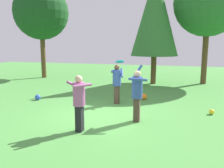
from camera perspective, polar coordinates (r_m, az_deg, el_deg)
ground_plane at (r=8.17m, az=-2.73°, el=-7.82°), size 40.00×40.00×0.00m
person_thrower at (r=7.47m, az=6.06°, el=-1.80°), size 0.58×0.59×1.81m
person_catcher at (r=6.65m, az=-7.95°, el=-3.54°), size 0.71×0.72×1.60m
person_bystander at (r=9.67m, az=1.17°, el=0.74°), size 0.62×0.66×1.61m
frisbee at (r=7.31m, az=1.90°, el=5.43°), size 0.35×0.34×0.12m
ball_orange at (r=10.60m, az=7.71°, el=-3.05°), size 0.27×0.27×0.27m
ball_yellow at (r=9.07m, az=22.89°, el=-6.19°), size 0.19×0.19×0.19m
ball_blue at (r=10.95m, az=-17.48°, el=-3.08°), size 0.24×0.24×0.24m
tree_far_left at (r=18.11m, az=-16.72°, el=16.19°), size 3.84×3.84×6.57m
tree_right at (r=15.78m, az=22.20°, el=17.77°), size 4.04×4.04×6.90m
tree_center at (r=14.87m, az=10.36°, el=16.40°), size 2.84×2.84×6.77m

